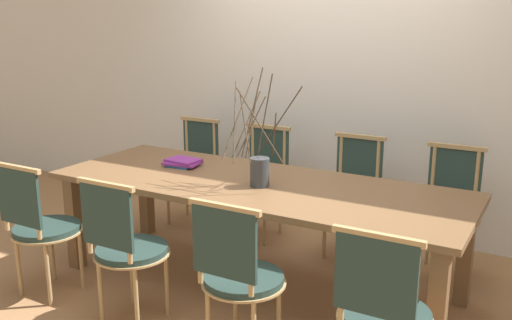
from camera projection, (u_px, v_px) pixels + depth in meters
The scene contains 13 objects.
ground_plane at pixel (256, 284), 3.91m from camera, with size 16.00×16.00×0.00m, color #9E7047.
wall_rear at pixel (337, 39), 4.66m from camera, with size 12.00×0.06×3.20m.
dining_table at pixel (256, 194), 3.75m from camera, with size 2.76×1.00×0.73m.
chair_near_leftend at pixel (40, 223), 3.63m from camera, with size 0.45×0.45×0.91m.
chair_near_left at pixel (126, 245), 3.29m from camera, with size 0.45×0.45×0.91m.
chair_near_center at pixel (239, 273), 2.93m from camera, with size 0.45×0.45×0.91m.
chair_near_right at pixel (382, 309), 2.57m from camera, with size 0.45×0.45×0.91m.
chair_far_leftend at pixel (193, 167), 4.99m from camera, with size 0.45×0.45×0.91m.
chair_far_left at pixel (261, 177), 4.66m from camera, with size 0.45×0.45×0.91m.
chair_far_center at pixel (352, 191), 4.29m from camera, with size 0.45×0.45×0.91m.
chair_far_right at pixel (449, 206), 3.96m from camera, with size 0.45×0.45×0.91m.
vase_centerpiece at pixel (259, 167), 3.62m from camera, with size 0.45×0.45×0.74m.
book_stack at pixel (183, 162), 4.13m from camera, with size 0.27×0.21×0.05m.
Camera 1 is at (1.75, -3.12, 1.79)m, focal length 40.00 mm.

